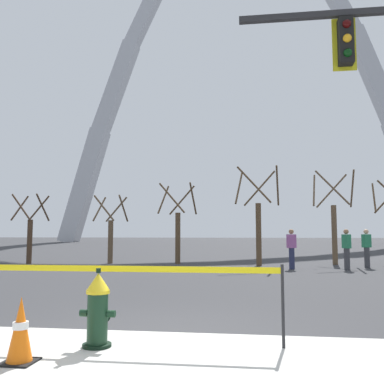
% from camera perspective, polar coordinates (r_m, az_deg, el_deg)
% --- Properties ---
extents(ground_plane, '(240.00, 240.00, 0.00)m').
position_cam_1_polar(ground_plane, '(6.17, -4.69, -19.01)').
color(ground_plane, '#333335').
extents(fire_hydrant, '(0.46, 0.48, 0.99)m').
position_cam_1_polar(fire_hydrant, '(5.72, -12.55, -15.20)').
color(fire_hydrant, black).
rests_on(fire_hydrant, ground).
extents(caution_tape_barrier, '(4.85, 0.08, 1.04)m').
position_cam_1_polar(caution_tape_barrier, '(5.93, -12.40, -12.55)').
color(caution_tape_barrier, '#232326').
rests_on(caution_tape_barrier, ground).
extents(traffic_cone_by_hydrant, '(0.36, 0.36, 0.73)m').
position_cam_1_polar(traffic_cone_by_hydrant, '(5.31, -22.09, -16.89)').
color(traffic_cone_by_hydrant, black).
rests_on(traffic_cone_by_hydrant, ground).
extents(monument_arch, '(57.00, 2.65, 54.21)m').
position_cam_1_polar(monument_arch, '(67.94, 6.39, 13.73)').
color(monument_arch, '#B2B5BC').
rests_on(monument_arch, ground).
extents(tree_far_left, '(1.51, 1.52, 3.25)m').
position_cam_1_polar(tree_far_left, '(21.42, -20.98, -5.15)').
color(tree_far_left, '#473323').
rests_on(tree_far_left, ground).
extents(tree_left_mid, '(1.50, 1.50, 3.20)m').
position_cam_1_polar(tree_left_mid, '(20.53, -10.90, -5.47)').
color(tree_left_mid, brown).
rests_on(tree_left_mid, ground).
extents(tree_center_left, '(1.74, 1.75, 3.76)m').
position_cam_1_polar(tree_center_left, '(20.04, -1.93, -4.86)').
color(tree_center_left, brown).
rests_on(tree_center_left, ground).
extents(tree_center_right, '(1.99, 2.00, 4.32)m').
position_cam_1_polar(tree_center_right, '(18.97, 8.91, -4.00)').
color(tree_center_right, brown).
rests_on(tree_center_right, ground).
extents(tree_right_mid, '(1.96, 1.97, 4.26)m').
position_cam_1_polar(tree_right_mid, '(20.55, 18.55, -3.97)').
color(tree_right_mid, brown).
rests_on(tree_right_mid, ground).
extents(pedestrian_walking_left, '(0.39, 0.31, 1.59)m').
position_cam_1_polar(pedestrian_walking_left, '(17.50, 13.25, -7.41)').
color(pedestrian_walking_left, '#232847').
rests_on(pedestrian_walking_left, ground).
extents(pedestrian_standing_center, '(0.39, 0.33, 1.59)m').
position_cam_1_polar(pedestrian_standing_center, '(19.04, 22.45, -6.98)').
color(pedestrian_standing_center, '#38383D').
rests_on(pedestrian_standing_center, ground).
extents(pedestrian_walking_right, '(0.32, 0.39, 1.59)m').
position_cam_1_polar(pedestrian_walking_right, '(17.69, 20.09, -7.20)').
color(pedestrian_walking_right, '#38383D').
rests_on(pedestrian_walking_right, ground).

